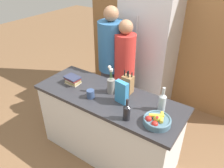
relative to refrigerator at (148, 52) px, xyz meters
name	(u,v)px	position (x,y,z in m)	size (l,w,h in m)	color
ground_plane	(109,151)	(0.15, -1.32, -0.98)	(14.00, 14.00, 0.00)	brown
kitchen_island	(108,125)	(0.15, -1.32, -0.52)	(1.81, 0.69, 0.92)	silver
back_wall_wood	(168,28)	(0.15, 0.36, 0.32)	(3.01, 0.12, 2.60)	olive
refrigerator	(148,52)	(0.00, 0.00, 0.00)	(0.81, 0.62, 1.95)	#B7B7BC
fruit_bowl	(157,120)	(0.82, -1.45, -0.01)	(0.27, 0.27, 0.11)	slate
knife_block	(128,84)	(0.29, -1.12, 0.05)	(0.12, 0.10, 0.30)	olive
flower_vase	(111,84)	(0.14, -1.24, 0.06)	(0.09, 0.09, 0.36)	gray
cereal_box	(122,92)	(0.34, -1.34, 0.07)	(0.16, 0.08, 0.26)	teal
coffee_mug	(91,94)	(0.00, -1.46, -0.01)	(0.09, 0.12, 0.10)	#334770
book_stack	(73,80)	(-0.39, -1.34, -0.01)	(0.21, 0.16, 0.10)	#B7A88E
bottle_oil	(127,112)	(0.54, -1.55, 0.04)	(0.07, 0.07, 0.24)	black
bottle_vinegar	(162,102)	(0.77, -1.22, 0.05)	(0.08, 0.08, 0.28)	#B2BCC1
person_at_sink	(111,60)	(-0.29, -0.62, 0.01)	(0.38, 0.38, 1.77)	#383842
person_in_blue	(124,69)	(-0.04, -0.66, -0.05)	(0.29, 0.29, 1.63)	#383842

